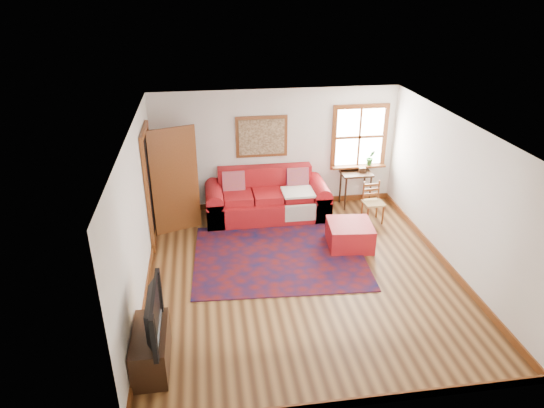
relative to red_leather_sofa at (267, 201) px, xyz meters
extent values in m
plane|color=#442712|center=(0.26, -2.27, -0.32)|extent=(5.50, 5.50, 0.00)
cube|color=silver|center=(0.26, 0.48, 0.93)|extent=(5.00, 0.04, 2.50)
cube|color=silver|center=(0.26, -5.02, 0.93)|extent=(5.00, 0.04, 2.50)
cube|color=silver|center=(-2.24, -2.27, 0.93)|extent=(0.04, 5.50, 2.50)
cube|color=silver|center=(2.76, -2.27, 0.93)|extent=(0.04, 5.50, 2.50)
cube|color=white|center=(0.26, -2.27, 2.18)|extent=(5.00, 5.50, 0.04)
cube|color=brown|center=(0.26, 0.46, -0.26)|extent=(5.00, 0.03, 0.12)
cube|color=brown|center=(-2.23, -2.27, -0.26)|extent=(0.03, 5.50, 0.12)
cube|color=brown|center=(2.74, -2.27, -0.26)|extent=(0.03, 5.50, 0.12)
cube|color=white|center=(2.01, 0.46, 1.13)|extent=(1.00, 0.02, 1.20)
cube|color=brown|center=(2.01, 0.45, 1.77)|extent=(1.18, 0.06, 0.09)
cube|color=brown|center=(2.01, 0.45, 0.48)|extent=(1.18, 0.06, 0.09)
cube|color=brown|center=(1.46, 0.45, 1.13)|extent=(0.09, 0.06, 1.20)
cube|color=brown|center=(2.55, 0.45, 1.13)|extent=(0.09, 0.06, 1.20)
cube|color=brown|center=(2.01, 0.45, 1.13)|extent=(1.00, 0.04, 0.05)
cube|color=brown|center=(2.01, 0.38, 0.51)|extent=(1.15, 0.20, 0.04)
imported|color=#235A1F|center=(2.26, 0.36, 0.69)|extent=(0.18, 0.15, 0.33)
cube|color=black|center=(-2.23, -0.67, 0.70)|extent=(0.02, 0.90, 2.05)
cube|color=brown|center=(-2.20, -1.17, 0.70)|extent=(0.06, 0.09, 2.05)
cube|color=brown|center=(-2.20, -0.18, 0.70)|extent=(0.06, 0.09, 2.05)
cube|color=brown|center=(-2.20, -0.67, 1.77)|extent=(0.06, 1.08, 0.09)
cube|color=brown|center=(-1.78, -0.38, 0.70)|extent=(0.86, 0.35, 2.05)
cube|color=silver|center=(-1.78, -0.38, 0.81)|extent=(0.56, 0.22, 1.33)
cube|color=brown|center=(-0.04, 0.45, 1.23)|extent=(1.05, 0.04, 0.85)
cube|color=tan|center=(-0.04, 0.42, 1.23)|extent=(0.92, 0.03, 0.72)
cube|color=#560E0C|center=(-0.01, -1.66, -0.31)|extent=(3.09, 2.53, 0.02)
cube|color=#A5151A|center=(0.00, -0.06, -0.11)|extent=(2.47, 1.02, 0.43)
cube|color=#A5151A|center=(0.00, 0.31, 0.38)|extent=(1.92, 0.28, 0.54)
cube|color=#A5151A|center=(-1.07, -0.06, -0.05)|extent=(0.34, 1.02, 0.54)
cube|color=#A5151A|center=(1.06, -0.06, -0.05)|extent=(0.34, 1.02, 0.54)
cube|color=#C9651C|center=(-0.66, 0.13, 0.41)|extent=(0.45, 0.22, 0.47)
cube|color=#C9651C|center=(0.65, 0.13, 0.41)|extent=(0.45, 0.22, 0.47)
cube|color=silver|center=(0.59, -0.26, 0.27)|extent=(0.62, 0.56, 0.04)
cube|color=#A5151A|center=(1.32, -1.45, -0.10)|extent=(0.85, 0.85, 0.44)
cube|color=black|center=(1.92, 0.21, 0.42)|extent=(0.63, 0.47, 0.04)
cylinder|color=black|center=(1.65, 0.02, 0.04)|extent=(0.04, 0.04, 0.72)
cylinder|color=black|center=(2.19, 0.02, 0.04)|extent=(0.04, 0.04, 0.72)
cylinder|color=black|center=(1.65, 0.41, 0.04)|extent=(0.04, 0.04, 0.72)
cylinder|color=black|center=(2.19, 0.41, 0.04)|extent=(0.04, 0.04, 0.72)
cube|color=tan|center=(2.05, -0.58, 0.09)|extent=(0.40, 0.38, 0.04)
cylinder|color=brown|center=(1.90, -0.74, -0.13)|extent=(0.04, 0.04, 0.39)
cylinder|color=brown|center=(2.22, -0.72, -0.13)|extent=(0.04, 0.04, 0.39)
cylinder|color=brown|center=(1.88, -0.44, 0.09)|extent=(0.04, 0.04, 0.82)
cylinder|color=brown|center=(2.20, -0.42, 0.09)|extent=(0.04, 0.04, 0.82)
cube|color=brown|center=(2.04, -0.43, 0.31)|extent=(0.32, 0.05, 0.24)
cube|color=black|center=(-2.02, -4.01, -0.06)|extent=(0.43, 0.95, 0.52)
imported|color=black|center=(-2.00, -4.05, 0.50)|extent=(0.14, 1.05, 0.61)
cylinder|color=silver|center=(-1.97, -3.58, 0.29)|extent=(0.12, 0.12, 0.18)
cylinder|color=#FFA53F|center=(-1.97, -3.58, 0.26)|extent=(0.07, 0.07, 0.12)
camera|label=1|loc=(-1.20, -8.88, 4.16)|focal=32.00mm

